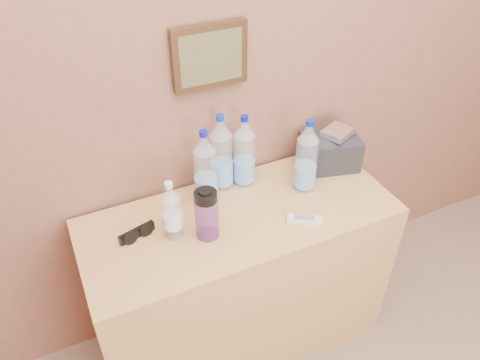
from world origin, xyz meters
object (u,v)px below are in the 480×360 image
pet_large_c (244,154)px  pet_large_d (306,159)px  nalgene_bottle (207,214)px  toiletry_bag (330,150)px  sunglasses (137,233)px  pet_small (172,213)px  foil_packet (338,132)px  dresser (240,280)px  pet_large_a (205,171)px  pet_large_b (221,155)px  ac_remote (304,219)px

pet_large_c → pet_large_d: size_ratio=1.00×
nalgene_bottle → toiletry_bag: (0.69, 0.19, -0.02)m
pet_large_c → sunglasses: pet_large_c is taller
pet_large_d → pet_small: (-0.61, -0.04, -0.04)m
pet_large_c → nalgene_bottle: 0.37m
pet_large_d → sunglasses: 0.76m
nalgene_bottle → foil_packet: size_ratio=1.76×
toiletry_bag → pet_large_d: bearing=-139.6°
pet_small → toiletry_bag: size_ratio=1.01×
pet_large_c → foil_packet: pet_large_c is taller
pet_small → foil_packet: size_ratio=2.03×
pet_large_d → dresser: bearing=-171.6°
pet_large_d → foil_packet: size_ratio=2.68×
toiletry_bag → dresser: bearing=-150.2°
sunglasses → foil_packet: foil_packet is taller
pet_large_d → pet_large_a: bearing=166.3°
sunglasses → foil_packet: 0.97m
sunglasses → pet_large_a: bearing=1.0°
pet_large_b → pet_large_c: bearing=-14.0°
sunglasses → foil_packet: (0.96, 0.07, 0.17)m
pet_large_c → toiletry_bag: 0.42m
dresser → toiletry_bag: size_ratio=5.18×
pet_large_a → pet_small: 0.25m
pet_large_d → pet_large_c: bearing=146.5°
pet_large_a → foil_packet: pet_large_a is taller
toiletry_bag → pet_small: bearing=-155.9°
pet_large_a → sunglasses: pet_large_a is taller
pet_large_c → pet_small: (-0.39, -0.19, -0.04)m
pet_large_b → sunglasses: size_ratio=2.33×
pet_large_b → pet_large_d: pet_large_b is taller
pet_large_b → toiletry_bag: (0.51, -0.08, -0.07)m
pet_small → nalgene_bottle: 0.13m
pet_large_a → pet_small: pet_large_a is taller
pet_large_c → dresser: bearing=-119.6°
ac_remote → pet_large_d: bearing=91.9°
nalgene_bottle → pet_large_a: bearing=68.8°
foil_packet → dresser: bearing=-166.9°
toiletry_bag → pet_large_a: bearing=-166.3°
pet_large_d → nalgene_bottle: 0.51m
pet_large_d → foil_packet: (0.21, 0.08, 0.04)m
pet_large_a → pet_large_d: pet_large_a is taller
ac_remote → foil_packet: 0.46m
nalgene_bottle → toiletry_bag: bearing=15.5°
dresser → foil_packet: size_ratio=10.36×
dresser → sunglasses: bearing=172.0°
pet_large_d → ac_remote: (-0.11, -0.19, -0.14)m
pet_large_c → foil_packet: bearing=-9.2°
dresser → pet_large_b: 0.61m
ac_remote → toiletry_bag: toiletry_bag is taller
pet_large_b → toiletry_bag: pet_large_b is taller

